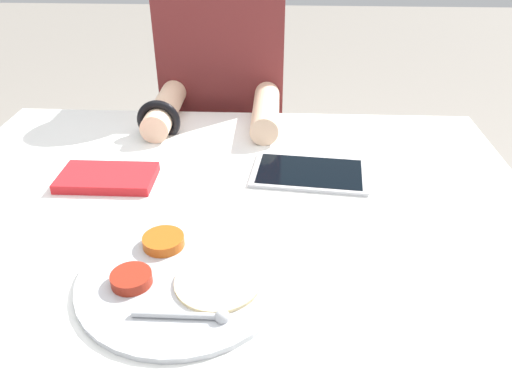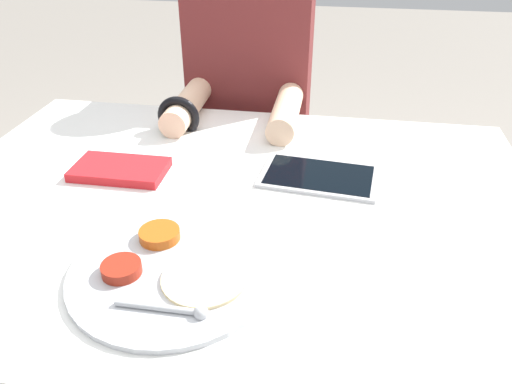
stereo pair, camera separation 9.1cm
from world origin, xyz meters
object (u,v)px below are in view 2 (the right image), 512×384
red_notebook (120,170)px  person_diner (250,144)px  tablet_device (319,176)px  thali_tray (171,270)px

red_notebook → person_diner: (0.19, 0.55, -0.18)m
red_notebook → tablet_device: 0.43m
thali_tray → person_diner: bearing=91.2°
thali_tray → tablet_device: thali_tray is taller
thali_tray → red_notebook: size_ratio=1.66×
person_diner → thali_tray: bearing=-88.8°
thali_tray → tablet_device: 0.41m
thali_tray → person_diner: (-0.02, 0.85, -0.18)m
red_notebook → tablet_device: size_ratio=0.76×
person_diner → tablet_device: bearing=-64.3°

